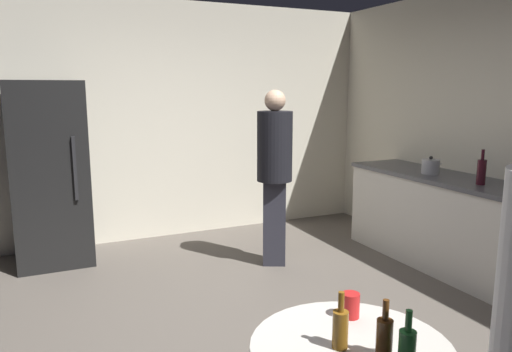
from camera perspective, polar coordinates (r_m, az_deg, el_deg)
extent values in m
cube|color=#5B544C|center=(3.64, -0.68, -18.99)|extent=(5.20, 5.20, 0.10)
cube|color=silver|center=(5.69, -11.61, 6.26)|extent=(5.32, 0.06, 2.70)
cube|color=black|center=(5.17, -23.04, 0.23)|extent=(0.70, 0.65, 1.80)
cube|color=#262628|center=(4.83, -20.49, 0.83)|extent=(0.03, 0.03, 0.60)
cube|color=beige|center=(5.12, 20.78, -5.10)|extent=(0.60, 2.05, 0.86)
cube|color=#4C4C51|center=(5.02, 21.11, -0.14)|extent=(0.64, 2.09, 0.04)
cylinder|color=#B2B2B7|center=(5.06, 19.80, 1.04)|extent=(0.17, 0.17, 0.14)
sphere|color=black|center=(5.05, 19.86, 2.03)|extent=(0.04, 0.04, 0.04)
cone|color=#B2B2B7|center=(5.14, 20.73, 1.28)|extent=(0.09, 0.04, 0.06)
cylinder|color=#3F141E|center=(4.64, 24.94, 0.40)|extent=(0.08, 0.08, 0.22)
cylinder|color=#3F141E|center=(4.62, 25.08, 2.30)|extent=(0.03, 0.03, 0.09)
cylinder|color=beige|center=(2.06, 11.10, -19.36)|extent=(0.80, 0.80, 0.03)
cylinder|color=#8C5919|center=(2.00, 9.86, -17.35)|extent=(0.06, 0.06, 0.15)
cylinder|color=#8C5919|center=(1.95, 9.97, -14.35)|extent=(0.02, 0.02, 0.08)
cylinder|color=#593314|center=(1.97, 14.82, -17.99)|extent=(0.06, 0.06, 0.15)
cylinder|color=#593314|center=(1.92, 14.99, -14.96)|extent=(0.02, 0.02, 0.08)
cylinder|color=#26662D|center=(1.91, 17.29, -19.01)|extent=(0.06, 0.06, 0.15)
cylinder|color=#26662D|center=(1.86, 17.49, -15.91)|extent=(0.02, 0.02, 0.08)
cylinder|color=red|center=(2.25, 11.03, -14.66)|extent=(0.08, 0.08, 0.11)
cube|color=#2D2D38|center=(4.81, 2.15, -5.50)|extent=(0.27, 0.25, 0.84)
cylinder|color=black|center=(4.66, 2.21, 3.50)|extent=(0.45, 0.45, 0.67)
sphere|color=#D8AD8C|center=(4.63, 2.25, 8.85)|extent=(0.20, 0.20, 0.20)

